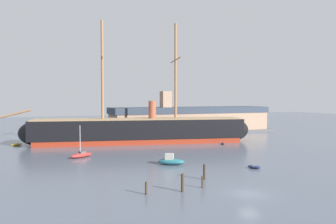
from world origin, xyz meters
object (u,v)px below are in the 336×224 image
dinghy_alongside_stern (223,143)px  sailboat_far_right (218,135)px  tall_ship (140,130)px  motorboat_near_centre (171,161)px  mooring_piling_left_pair (204,172)px  mooring_piling_midwater (146,188)px  mooring_piling_nearest (183,183)px  mooring_piling_right_pair (202,182)px  dinghy_far_left (16,145)px  sailboat_alongside_bow (81,155)px  dockside_warehouse_right (191,120)px  dinghy_foreground_right (254,167)px

dinghy_alongside_stern → sailboat_far_right: bearing=63.0°
tall_ship → dinghy_alongside_stern: size_ratio=29.52×
motorboat_near_centre → mooring_piling_left_pair: mooring_piling_left_pair is taller
motorboat_near_centre → mooring_piling_midwater: bearing=-122.5°
mooring_piling_nearest → mooring_piling_midwater: bearing=172.7°
sailboat_far_right → mooring_piling_left_pair: (-29.24, -44.21, 0.52)m
motorboat_near_centre → mooring_piling_right_pair: bearing=-97.8°
dinghy_far_left → mooring_piling_right_pair: mooring_piling_right_pair is taller
mooring_piling_left_pair → sailboat_far_right: bearing=56.5°
motorboat_near_centre → mooring_piling_nearest: (-5.26, -16.14, 0.45)m
motorboat_near_centre → dinghy_far_left: motorboat_near_centre is taller
sailboat_alongside_bow → mooring_piling_right_pair: (11.69, -28.99, 0.26)m
sailboat_alongside_bow → mooring_piling_nearest: size_ratio=2.83×
sailboat_far_right → mooring_piling_right_pair: size_ratio=4.31×
sailboat_alongside_bow → dockside_warehouse_right: 54.77m
sailboat_alongside_bow → sailboat_far_right: sailboat_far_right is taller
sailboat_far_right → mooring_piling_midwater: size_ratio=4.41×
motorboat_near_centre → mooring_piling_midwater: size_ratio=3.23×
dinghy_alongside_stern → mooring_piling_right_pair: bearing=-125.7°
motorboat_near_centre → mooring_piling_right_pair: 15.72m
dinghy_foreground_right → motorboat_near_centre: size_ratio=0.48×
mooring_piling_right_pair → sailboat_alongside_bow: bearing=112.0°
dinghy_foreground_right → mooring_piling_nearest: 18.71m
dinghy_foreground_right → mooring_piling_right_pair: (-13.85, -7.26, 0.53)m
sailboat_far_right → mooring_piling_midwater: sailboat_far_right is taller
dinghy_alongside_stern → dockside_warehouse_right: dockside_warehouse_right is taller
motorboat_near_centre → sailboat_far_right: (29.59, 32.58, -0.11)m
mooring_piling_midwater → mooring_piling_right_pair: bearing=-0.2°
sailboat_far_right → tall_ship: bearing=-172.7°
mooring_piling_nearest → tall_ship: bearing=79.1°
dinghy_foreground_right → dinghy_far_left: dinghy_far_left is taller
dinghy_foreground_right → mooring_piling_nearest: size_ratio=1.08×
tall_ship → dockside_warehouse_right: (24.70, 19.14, 1.03)m
dockside_warehouse_right → mooring_piling_right_pair: bearing=-115.3°
mooring_piling_nearest → mooring_piling_left_pair: 7.20m
sailboat_far_right → mooring_piling_right_pair: 57.66m
sailboat_alongside_bow → dinghy_far_left: bearing=119.1°
dinghy_alongside_stern → mooring_piling_midwater: size_ratio=1.42×
dinghy_alongside_stern → sailboat_far_right: sailboat_far_right is taller
mooring_piling_nearest → mooring_piling_midwater: (-4.63, 0.59, -0.36)m
dinghy_foreground_right → mooring_piling_left_pair: (-11.37, -3.30, 0.83)m
tall_ship → mooring_piling_nearest: (-8.73, -45.37, -2.29)m
mooring_piling_nearest → dockside_warehouse_right: bearing=62.6°
dinghy_far_left → sailboat_far_right: sailboat_far_right is taller
dinghy_foreground_right → motorboat_near_centre: (-11.72, 8.32, 0.43)m
tall_ship → motorboat_near_centre: tall_ship is taller
dinghy_alongside_stern → mooring_piling_right_pair: mooring_piling_right_pair is taller
motorboat_near_centre → mooring_piling_left_pair: size_ratio=2.30×
mooring_piling_left_pair → mooring_piling_midwater: (-10.24, -3.92, -0.32)m
sailboat_alongside_bow → mooring_piling_left_pair: sailboat_alongside_bow is taller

